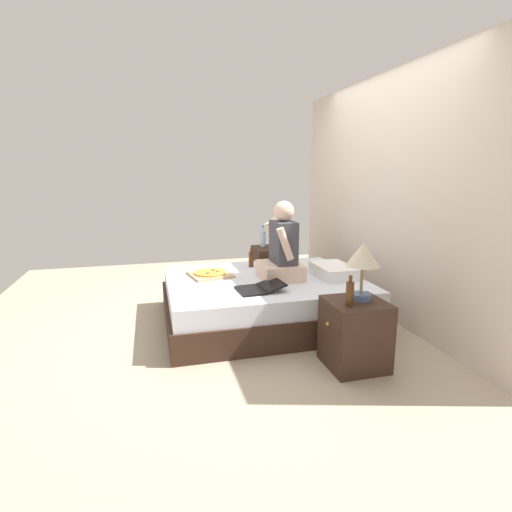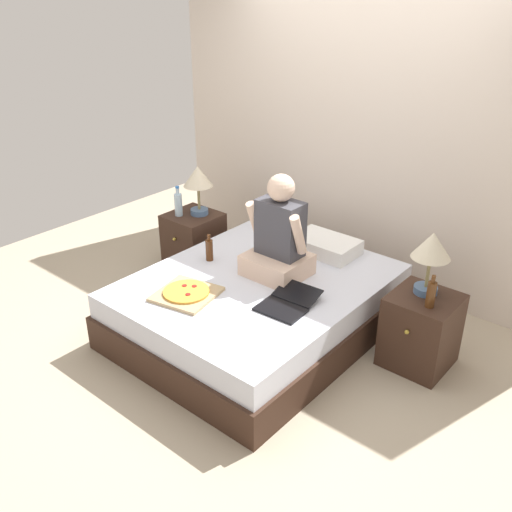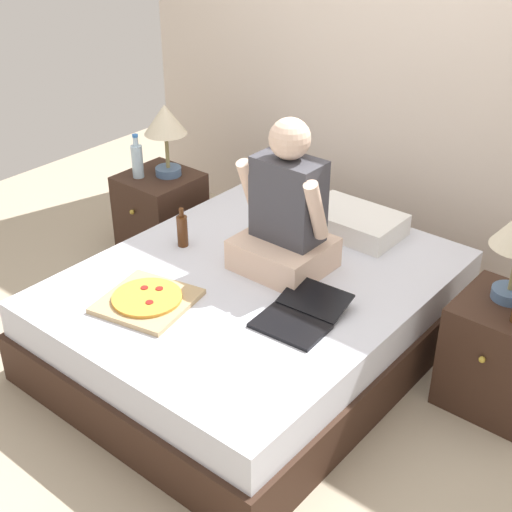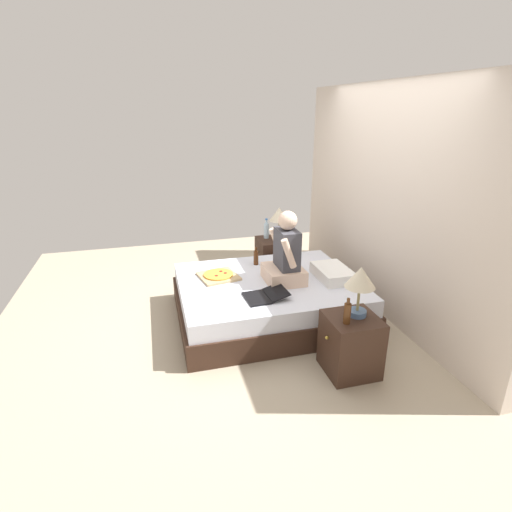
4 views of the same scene
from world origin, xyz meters
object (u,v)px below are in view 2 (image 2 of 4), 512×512
Objects in this scene: lamp_on_right_nightstand at (432,250)px; nightstand_left at (194,242)px; lamp_on_left_nightstand at (198,180)px; water_bottle at (178,204)px; bed at (258,305)px; pizza_box at (186,293)px; beer_bottle_on_bed at (209,250)px; person_seated at (279,239)px; laptop at (286,304)px; beer_bottle at (431,294)px; nightstand_right at (421,330)px.

nightstand_left is at bearing -178.71° from lamp_on_right_nightstand.
nightstand_left is 0.60m from lamp_on_left_nightstand.
lamp_on_left_nightstand is at bearing 49.40° from water_bottle.
bed is 1.32m from water_bottle.
lamp_on_right_nightstand reaches higher than water_bottle.
pizza_box is at bearing -143.42° from lamp_on_right_nightstand.
lamp_on_right_nightstand is 1.69m from beer_bottle_on_bed.
person_seated is 0.61m from beer_bottle_on_bed.
laptop is at bearing -23.45° from bed.
laptop is at bearing -10.57° from beer_bottle_on_bed.
bed is 1.36m from lamp_on_right_nightstand.
lamp_on_left_nightstand is 1.63× the size of water_bottle.
bed is at bearing -164.94° from beer_bottle.
nightstand_left reaches higher than pizza_box.
lamp_on_left_nightstand is at bearing 165.24° from person_seated.
lamp_on_left_nightstand is at bearing 131.08° from pizza_box.
beer_bottle_on_bed is (-1.59, -0.48, -0.32)m from lamp_on_right_nightstand.
lamp_on_left_nightstand reaches higher than beer_bottle_on_bed.
person_seated is (-1.07, -0.25, 0.47)m from nightstand_right.
beer_bottle_on_bed is (0.59, -0.48, -0.32)m from lamp_on_left_nightstand.
bed is at bearing -159.47° from nightstand_right.
nightstand_left is 1.20× the size of lamp_on_right_nightstand.
lamp_on_right_nightstand is (2.18, 0.00, 0.00)m from lamp_on_left_nightstand.
lamp_on_right_nightstand is at bearing 120.93° from nightstand_right.
water_bottle is at bearing 154.60° from beer_bottle_on_bed.
pizza_box is 0.58m from beer_bottle_on_bed.
nightstand_right is 1.70m from beer_bottle_on_bed.
person_seated reaches higher than beer_bottle_on_bed.
water_bottle reaches higher than pizza_box.
lamp_on_right_nightstand reaches higher than pizza_box.
nightstand_left is at bearing 158.69° from laptop.
person_seated is (-1.14, -0.15, 0.11)m from beer_bottle.
person_seated reaches higher than nightstand_left.
laptop is (0.40, -0.17, 0.25)m from bed.
lamp_on_right_nightstand is at bearing 42.74° from laptop.
pizza_box is at bearing -48.92° from lamp_on_left_nightstand.
lamp_on_left_nightstand is 1.04× the size of laptop.
pizza_box is at bearing -149.68° from beer_bottle.
lamp_on_left_nightstand is 1.00× the size of lamp_on_right_nightstand.
person_seated is at bearing -11.99° from nightstand_left.
laptop is 1.97× the size of beer_bottle_on_bed.
nightstand_left is 1.30m from person_seated.
lamp_on_left_nightstand is at bearing 176.24° from beer_bottle.
laptop is (-0.80, -0.50, -0.16)m from beer_bottle.
nightstand_left is 0.69× the size of person_seated.
pizza_box is (-1.33, -0.98, -0.39)m from lamp_on_right_nightstand.
lamp_on_left_nightstand is 0.28m from water_bottle.
lamp_on_left_nightstand is 0.58× the size of person_seated.
lamp_on_left_nightstand is at bearing 51.37° from nightstand_left.
water_bottle is 1.28m from person_seated.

